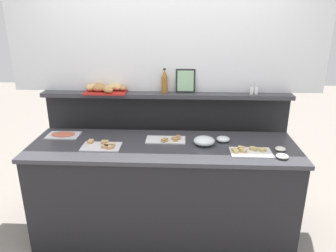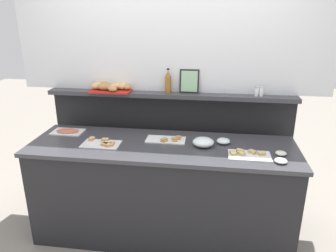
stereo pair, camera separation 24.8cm
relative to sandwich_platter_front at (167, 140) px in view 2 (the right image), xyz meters
name	(u,v)px [view 2 (the right image)]	position (x,y,z in m)	size (l,w,h in m)	color
ground_plane	(171,198)	(-0.03, 0.50, -0.93)	(12.00, 12.00, 0.00)	gray
buffet_counter	(162,191)	(-0.03, -0.10, -0.47)	(2.33, 0.72, 0.92)	black
back_ledge_unit	(170,147)	(-0.03, 0.44, -0.26)	(2.42, 0.22, 1.27)	black
upper_wall_panel	(171,20)	(-0.03, 0.46, 1.00)	(3.02, 0.08, 1.33)	silver
sandwich_platter_front	(167,140)	(0.00, 0.00, 0.00)	(0.35, 0.17, 0.04)	white
sandwich_platter_rear	(248,155)	(0.69, -0.23, 0.00)	(0.33, 0.20, 0.04)	white
sandwich_platter_side	(102,144)	(-0.54, -0.18, 0.00)	(0.33, 0.20, 0.04)	silver
cold_cuts_platter	(68,131)	(-0.97, 0.07, 0.00)	(0.29, 0.19, 0.02)	white
glass_bowl_large	(203,142)	(0.32, -0.08, 0.02)	(0.18, 0.18, 0.07)	silver
glass_bowl_medium	(223,141)	(0.50, 0.00, 0.01)	(0.12, 0.12, 0.05)	silver
condiment_bowl_dark	(281,161)	(0.93, -0.32, 0.01)	(0.10, 0.10, 0.03)	silver
condiment_bowl_teal	(281,153)	(0.95, -0.17, 0.01)	(0.09, 0.09, 0.03)	silver
vinegar_bottle_amber	(168,82)	(-0.04, 0.37, 0.44)	(0.06, 0.06, 0.24)	#8E5B23
salt_shaker	(257,91)	(0.79, 0.36, 0.38)	(0.03, 0.03, 0.09)	white
pepper_shaker	(262,92)	(0.83, 0.36, 0.38)	(0.03, 0.03, 0.09)	white
bread_basket	(111,87)	(-0.61, 0.37, 0.38)	(0.44, 0.29, 0.08)	#B2231E
framed_picture	(189,81)	(0.16, 0.40, 0.45)	(0.19, 0.05, 0.23)	black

